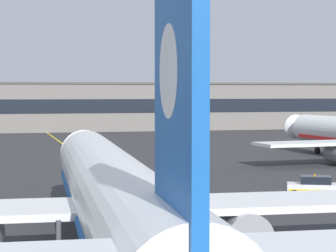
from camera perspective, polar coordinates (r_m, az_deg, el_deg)
The scene contains 5 objects.
taxiway_centreline at distance 53.33m, azimuth -2.23°, elevation -6.04°, with size 0.30×180.00×0.01m, color yellow.
airliner_foreground at distance 33.09m, azimuth -4.56°, elevation -5.64°, with size 32.21×41.51×11.65m.
service_car_second at distance 55.69m, azimuth 11.95°, elevation -4.92°, with size 4.57×3.28×1.79m.
safety_cone_by_nose_gear at distance 49.78m, azimuth -6.20°, elevation -6.40°, with size 0.44×0.44×0.55m.
terminal_building at distance 145.76m, azimuth -11.30°, elevation 1.56°, with size 143.12×12.40×10.12m.
Camera 1 is at (-10.51, -21.62, 8.26)m, focal length 74.20 mm.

